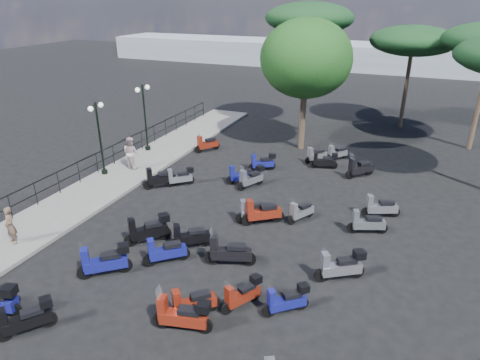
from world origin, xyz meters
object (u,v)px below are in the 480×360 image
at_px(scooter_26, 341,266).
at_px(broadleaf_tree, 306,59).
at_px(scooter_23, 324,161).
at_px(pine_0, 413,41).
at_px(woman, 10,226).
at_px(scooter_4, 180,177).
at_px(scooter_13, 183,316).
at_px(lamp_post_2, 145,113).
at_px(lamp_post_1, 99,134).
at_px(scooter_29, 360,168).
at_px(scooter_5, 207,144).
at_px(scooter_14, 192,303).
at_px(scooter_15, 254,212).
at_px(pedestrian_far, 131,153).
at_px(scooter_21, 262,213).
at_px(scooter_27, 367,223).
at_px(scooter_20, 229,252).
at_px(scooter_19, 242,294).
at_px(pine_2, 309,18).
at_px(scooter_7, 105,261).
at_px(scooter_9, 190,237).
at_px(scooter_16, 251,178).
at_px(scooter_22, 301,212).
at_px(scooter_2, 148,230).
at_px(scooter_17, 316,155).
at_px(scooter_25, 286,301).
at_px(scooter_6, 26,319).
at_px(scooter_10, 241,175).
at_px(scooter_3, 160,179).
at_px(scooter_30, 337,153).
at_px(scooter_28, 380,207).
at_px(scooter_11, 262,163).
at_px(scooter_8, 165,252).

distance_m(scooter_26, broadleaf_tree, 14.27).
bearing_deg(scooter_23, pine_0, -34.59).
bearing_deg(woman, scooter_4, 86.45).
xyz_separation_m(scooter_13, scooter_26, (3.71, 4.12, -0.00)).
bearing_deg(lamp_post_2, lamp_post_1, -86.32).
xyz_separation_m(scooter_4, scooter_29, (8.18, 4.55, 0.04)).
relative_size(scooter_4, scooter_5, 0.81).
height_order(scooter_13, scooter_14, scooter_13).
relative_size(scooter_15, scooter_26, 0.90).
bearing_deg(pine_0, scooter_26, -92.10).
xyz_separation_m(pedestrian_far, scooter_21, (8.56, -2.86, -0.52)).
bearing_deg(scooter_27, scooter_20, 112.69).
distance_m(scooter_15, scooter_19, 5.41).
xyz_separation_m(woman, pine_2, (6.33, 18.92, 6.53)).
relative_size(scooter_7, scooter_9, 1.08).
height_order(scooter_16, scooter_19, scooter_16).
distance_m(scooter_9, scooter_19, 3.86).
bearing_deg(scooter_4, scooter_22, -142.75).
xyz_separation_m(scooter_2, scooter_21, (3.55, 3.07, -0.04)).
relative_size(scooter_13, scooter_27, 1.12).
height_order(scooter_14, scooter_16, scooter_16).
bearing_deg(scooter_20, scooter_17, -21.45).
distance_m(scooter_21, pine_2, 15.40).
bearing_deg(scooter_25, scooter_20, 17.13).
distance_m(scooter_6, pine_0, 27.56).
distance_m(scooter_21, scooter_22, 1.68).
relative_size(scooter_15, broadleaf_tree, 0.18).
height_order(lamp_post_1, scooter_29, lamp_post_1).
relative_size(scooter_4, scooter_14, 0.92).
distance_m(scooter_10, scooter_20, 7.15).
distance_m(scooter_3, scooter_30, 10.33).
distance_m(scooter_17, scooter_25, 12.95).
bearing_deg(pine_2, scooter_25, -76.67).
bearing_deg(scooter_28, scooter_7, 110.27).
xyz_separation_m(pedestrian_far, scooter_17, (9.01, 5.04, -0.61)).
xyz_separation_m(scooter_3, scooter_19, (7.12, -6.61, -0.04)).
bearing_deg(scooter_17, scooter_30, -101.77).
relative_size(scooter_19, broadleaf_tree, 0.17).
bearing_deg(scooter_4, scooter_9, 171.48).
bearing_deg(scooter_29, scooter_26, 137.01).
xyz_separation_m(lamp_post_2, woman, (1.26, -10.97, -1.52)).
bearing_deg(scooter_26, scooter_9, 58.92).
bearing_deg(scooter_5, scooter_11, -167.65).
relative_size(lamp_post_1, scooter_5, 2.59).
bearing_deg(scooter_15, scooter_20, 146.74).
height_order(scooter_8, scooter_11, scooter_8).
height_order(lamp_post_1, scooter_3, lamp_post_1).
bearing_deg(lamp_post_2, scooter_20, -40.15).
height_order(scooter_26, scooter_30, scooter_26).
distance_m(scooter_13, scooter_29, 13.71).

